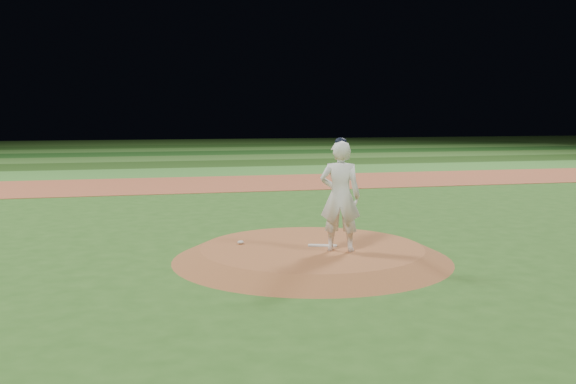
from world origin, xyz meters
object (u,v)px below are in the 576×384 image
at_px(pitchers_mound, 312,253).
at_px(rosin_bag, 241,242).
at_px(pitcher_on_mound, 340,196).
at_px(pitching_rubber, 323,246).

height_order(pitchers_mound, rosin_bag, rosin_bag).
distance_m(rosin_bag, pitcher_on_mound, 2.29).
bearing_deg(pitching_rubber, pitcher_on_mound, -48.07).
bearing_deg(pitcher_on_mound, pitchers_mound, 129.99).
bearing_deg(pitchers_mound, pitching_rubber, -3.75).
height_order(pitching_rubber, pitcher_on_mound, pitcher_on_mound).
distance_m(pitching_rubber, rosin_bag, 1.66).
bearing_deg(pitching_rubber, rosin_bag, 178.42).
bearing_deg(rosin_bag, pitcher_on_mound, -31.66).
height_order(rosin_bag, pitcher_on_mound, pitcher_on_mound).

